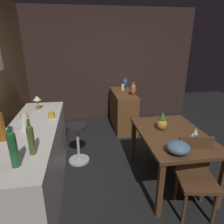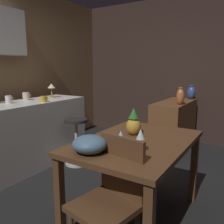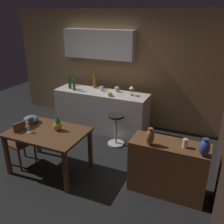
# 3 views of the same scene
# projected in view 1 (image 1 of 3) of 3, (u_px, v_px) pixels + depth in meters

# --- Properties ---
(ground_plane) EXTENTS (9.00, 9.00, 0.00)m
(ground_plane) POSITION_uv_depth(u_px,v_px,m) (143.00, 177.00, 2.91)
(ground_plane) COLOR black
(wall_side_right) EXTENTS (0.10, 4.40, 2.60)m
(wall_side_right) POSITION_uv_depth(u_px,v_px,m) (102.00, 66.00, 4.78)
(wall_side_right) COLOR #33231E
(wall_side_right) RESTS_ON ground_plane
(dining_table) EXTENTS (1.24, 0.84, 0.74)m
(dining_table) POSITION_uv_depth(u_px,v_px,m) (172.00, 139.00, 2.64)
(dining_table) COLOR #56351E
(dining_table) RESTS_ON ground_plane
(kitchen_counter) EXTENTS (2.10, 0.60, 0.90)m
(kitchen_counter) POSITION_uv_depth(u_px,v_px,m) (36.00, 160.00, 2.54)
(kitchen_counter) COLOR silver
(kitchen_counter) RESTS_ON ground_plane
(sideboard_cabinet) EXTENTS (1.10, 0.44, 0.82)m
(sideboard_cabinet) POSITION_uv_depth(u_px,v_px,m) (123.00, 110.00, 4.47)
(sideboard_cabinet) COLOR brown
(sideboard_cabinet) RESTS_ON ground_plane
(chair_near_window) EXTENTS (0.47, 0.47, 0.89)m
(chair_near_window) POSITION_uv_depth(u_px,v_px,m) (195.00, 173.00, 2.24)
(chair_near_window) COLOR #56351E
(chair_near_window) RESTS_ON ground_plane
(bar_stool) EXTENTS (0.34, 0.34, 0.65)m
(bar_stool) POSITION_uv_depth(u_px,v_px,m) (78.00, 142.00, 3.19)
(bar_stool) COLOR #262323
(bar_stool) RESTS_ON ground_plane
(wine_glass_left) EXTENTS (0.07, 0.07, 0.18)m
(wine_glass_left) POSITION_uv_depth(u_px,v_px,m) (196.00, 132.00, 2.35)
(wine_glass_left) COLOR silver
(wine_glass_left) RESTS_ON dining_table
(wine_glass_right) EXTENTS (0.07, 0.07, 0.17)m
(wine_glass_right) POSITION_uv_depth(u_px,v_px,m) (192.00, 137.00, 2.24)
(wine_glass_right) COLOR silver
(wine_glass_right) RESTS_ON dining_table
(pineapple_centerpiece) EXTENTS (0.14, 0.14, 0.25)m
(pineapple_centerpiece) POSITION_uv_depth(u_px,v_px,m) (162.00, 122.00, 2.69)
(pineapple_centerpiece) COLOR gold
(pineapple_centerpiece) RESTS_ON dining_table
(fruit_bowl) EXTENTS (0.26, 0.26, 0.13)m
(fruit_bowl) POSITION_uv_depth(u_px,v_px,m) (178.00, 147.00, 2.14)
(fruit_bowl) COLOR slate
(fruit_bowl) RESTS_ON dining_table
(wine_bottle_green) EXTENTS (0.07, 0.07, 0.37)m
(wine_bottle_green) POSITION_uv_depth(u_px,v_px,m) (13.00, 148.00, 1.61)
(wine_bottle_green) COLOR #1E592D
(wine_bottle_green) RESTS_ON kitchen_counter
(wine_bottle_olive) EXTENTS (0.06, 0.06, 0.35)m
(wine_bottle_olive) POSITION_uv_depth(u_px,v_px,m) (31.00, 139.00, 1.80)
(wine_bottle_olive) COLOR #475623
(wine_bottle_olive) RESTS_ON kitchen_counter
(wine_bottle_amber) EXTENTS (0.08, 0.08, 0.37)m
(wine_bottle_amber) POSITION_uv_depth(u_px,v_px,m) (0.00, 125.00, 2.03)
(wine_bottle_amber) COLOR #8C5114
(wine_bottle_amber) RESTS_ON kitchen_counter
(cup_white) EXTENTS (0.11, 0.08, 0.10)m
(cup_white) POSITION_uv_depth(u_px,v_px,m) (24.00, 126.00, 2.33)
(cup_white) COLOR white
(cup_white) RESTS_ON kitchen_counter
(cup_cream) EXTENTS (0.13, 0.09, 0.11)m
(cup_cream) POSITION_uv_depth(u_px,v_px,m) (24.00, 116.00, 2.63)
(cup_cream) COLOR beige
(cup_cream) RESTS_ON kitchen_counter
(cup_mustard) EXTENTS (0.12, 0.09, 0.08)m
(cup_mustard) POSITION_uv_depth(u_px,v_px,m) (52.00, 115.00, 2.68)
(cup_mustard) COLOR gold
(cup_mustard) RESTS_ON kitchen_counter
(counter_lamp) EXTENTS (0.12, 0.12, 0.21)m
(counter_lamp) POSITION_uv_depth(u_px,v_px,m) (37.00, 99.00, 2.97)
(counter_lamp) COLOR #A58447
(counter_lamp) RESTS_ON kitchen_counter
(pillar_candle_tall) EXTENTS (0.07, 0.07, 0.15)m
(pillar_candle_tall) POSITION_uv_depth(u_px,v_px,m) (123.00, 87.00, 4.49)
(pillar_candle_tall) COLOR white
(pillar_candle_tall) RESTS_ON sideboard_cabinet
(vase_ceramic_blue) EXTENTS (0.14, 0.14, 0.24)m
(vase_ceramic_blue) POSITION_uv_depth(u_px,v_px,m) (125.00, 83.00, 4.72)
(vase_ceramic_blue) COLOR #334C8C
(vase_ceramic_blue) RESTS_ON sideboard_cabinet
(vase_copper) EXTENTS (0.12, 0.12, 0.26)m
(vase_copper) POSITION_uv_depth(u_px,v_px,m) (133.00, 89.00, 4.07)
(vase_copper) COLOR #B26038
(vase_copper) RESTS_ON sideboard_cabinet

